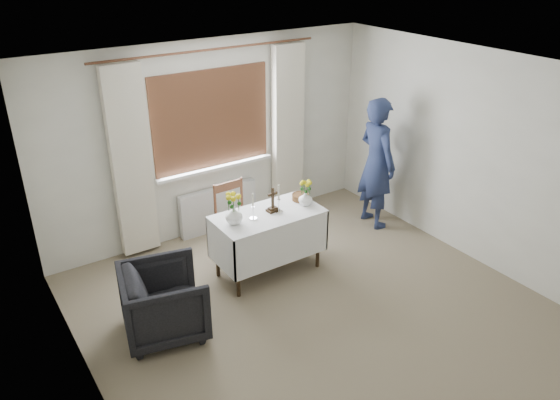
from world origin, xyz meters
The scene contains 12 objects.
ground centered at (0.00, 0.00, 0.00)m, with size 5.00×5.00×0.00m, color gray.
altar_table centered at (-0.01, 1.17, 0.38)m, with size 1.24×0.64×0.76m, color white.
wooden_chair centered at (-0.13, 1.66, 0.47)m, with size 0.43×0.43×0.94m, color brown, non-canonical shape.
armchair centered at (-1.44, 0.80, 0.36)m, with size 0.77×0.79×0.72m, color black.
person centered at (1.84, 1.41, 0.88)m, with size 0.64×0.42×1.76m, color navy.
radiator centered at (0.00, 2.42, 0.30)m, with size 1.10×0.10×0.60m, color silver.
wooden_cross centered at (0.07, 1.19, 0.91)m, with size 0.13×0.10×0.29m, color black, non-canonical shape.
candlestick_left centered at (-0.21, 1.15, 0.91)m, with size 0.09×0.09×0.30m, color white, non-canonical shape.
candlestick_right centered at (0.11, 1.13, 0.93)m, with size 0.10×0.10×0.33m, color white, non-canonical shape.
flower_vase_left centered at (-0.43, 1.18, 0.86)m, with size 0.19×0.19×0.20m, color white.
flower_vase_right centered at (0.48, 1.12, 0.85)m, with size 0.16×0.16×0.17m, color white.
wicker_basket centered at (0.50, 1.26, 0.80)m, with size 0.20×0.20×0.08m, color brown.
Camera 1 is at (-2.90, -3.44, 3.56)m, focal length 35.00 mm.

